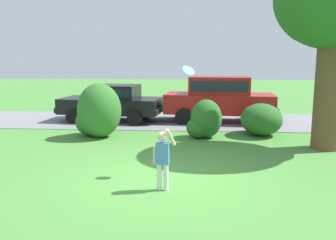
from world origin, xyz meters
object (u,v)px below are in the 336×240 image
frisbee (188,71)px  parked_sedan (113,102)px  child_thrower (163,156)px  parked_suv (219,97)px

frisbee → parked_sedan: bearing=115.9°
parked_sedan → child_thrower: (2.83, -7.94, -0.13)m
child_thrower → frisbee: size_ratio=3.87×
parked_sedan → parked_suv: bearing=1.7°
parked_suv → child_thrower: (-1.70, -8.07, -0.36)m
parked_sedan → frisbee: frisbee is taller
frisbee → parked_suv: bearing=80.1°
child_thrower → frisbee: frisbee is taller
parked_sedan → parked_suv: size_ratio=0.94×
parked_sedan → child_thrower: bearing=-70.4°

